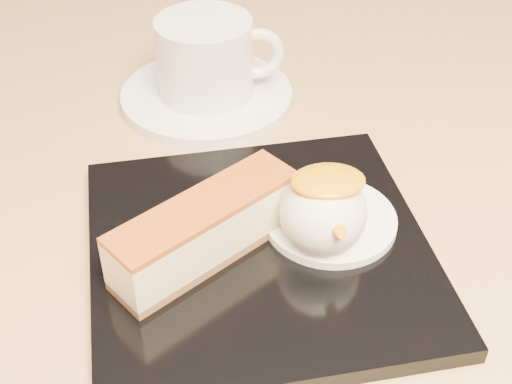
{
  "coord_description": "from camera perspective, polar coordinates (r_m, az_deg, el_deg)",
  "views": [
    {
      "loc": [
        0.01,
        -0.39,
        1.05
      ],
      "look_at": [
        0.05,
        -0.03,
        0.76
      ],
      "focal_mm": 50.0,
      "sensor_mm": 36.0,
      "label": 1
    }
  ],
  "objects": [
    {
      "name": "table",
      "position": [
        0.62,
        -5.24,
        -12.66
      ],
      "size": [
        0.8,
        0.8,
        0.72
      ],
      "color": "black",
      "rests_on": "ground"
    },
    {
      "name": "dessert_plate",
      "position": [
        0.47,
        0.28,
        -4.71
      ],
      "size": [
        0.24,
        0.24,
        0.01
      ],
      "primitive_type": "cube",
      "rotation": [
        0.0,
        0.0,
        0.08
      ],
      "color": "black",
      "rests_on": "table"
    },
    {
      "name": "cheesecake",
      "position": [
        0.45,
        -4.07,
        -3.0
      ],
      "size": [
        0.13,
        0.11,
        0.04
      ],
      "rotation": [
        0.0,
        0.0,
        0.63
      ],
      "color": "brown",
      "rests_on": "dessert_plate"
    },
    {
      "name": "cream_smear",
      "position": [
        0.49,
        5.95,
        -2.24
      ],
      "size": [
        0.09,
        0.09,
        0.01
      ],
      "primitive_type": "cylinder",
      "color": "white",
      "rests_on": "dessert_plate"
    },
    {
      "name": "ice_cream_scoop",
      "position": [
        0.45,
        5.4,
        -1.69
      ],
      "size": [
        0.06,
        0.06,
        0.06
      ],
      "primitive_type": "sphere",
      "color": "white",
      "rests_on": "cream_smear"
    },
    {
      "name": "mango_sauce",
      "position": [
        0.44,
        5.79,
        0.88
      ],
      "size": [
        0.05,
        0.04,
        0.01
      ],
      "primitive_type": "ellipsoid",
      "color": "orange",
      "rests_on": "ice_cream_scoop"
    },
    {
      "name": "mint_sprig",
      "position": [
        0.5,
        2.11,
        -0.32
      ],
      "size": [
        0.03,
        0.02,
        0.0
      ],
      "color": "#2E8E30",
      "rests_on": "cream_smear"
    },
    {
      "name": "saucer",
      "position": [
        0.63,
        -3.96,
        7.67
      ],
      "size": [
        0.15,
        0.15,
        0.01
      ],
      "primitive_type": "cylinder",
      "color": "white",
      "rests_on": "table"
    },
    {
      "name": "coffee_cup",
      "position": [
        0.61,
        -3.92,
        10.83
      ],
      "size": [
        0.11,
        0.08,
        0.07
      ],
      "rotation": [
        0.0,
        0.0,
        0.02
      ],
      "color": "white",
      "rests_on": "saucer"
    }
  ]
}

